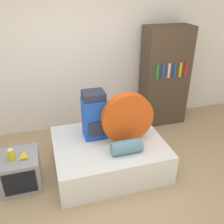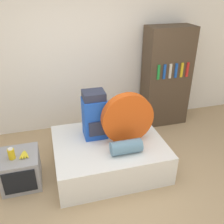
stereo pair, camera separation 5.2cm
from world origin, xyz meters
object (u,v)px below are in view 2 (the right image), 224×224
Objects in this scene: canister at (11,154)px; bookshelf at (166,77)px; tent_bag at (127,118)px; television at (21,169)px; backpack at (95,115)px; sleeping_roll at (126,147)px.

bookshelf is at bearing 22.82° from canister.
television is at bearing 178.80° from tent_bag.
backpack is at bearing 11.51° from television.
tent_bag is 1.54m from canister.
television is 3.44× the size of canister.
backpack is 0.96× the size of tent_bag.
bookshelf reaches higher than backpack.
bookshelf is at bearing 22.61° from television.
backpack is at bearing 120.40° from sleeping_roll.
canister is (-1.51, -0.01, -0.28)m from tent_bag.
tent_bag is at bearing -31.68° from backpack.
backpack is 0.38× the size of bookshelf.
canister is at bearing -167.27° from backpack.
sleeping_roll is 1.84m from bookshelf.
tent_bag reaches higher than television.
backpack is at bearing 12.73° from canister.
backpack is 1.20m from television.
television is 0.30× the size of bookshelf.
backpack reaches higher than canister.
sleeping_roll is (-0.10, -0.27, -0.26)m from tent_bag.
tent_bag is at bearing -135.15° from bookshelf.
backpack is 1.17m from canister.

